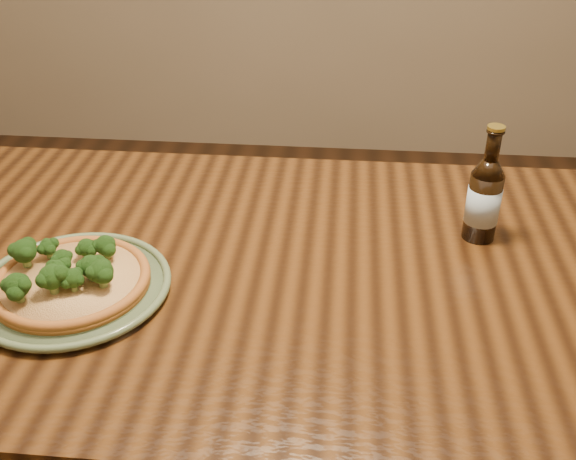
# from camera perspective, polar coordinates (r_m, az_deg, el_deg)

# --- Properties ---
(table) EXTENTS (1.60, 0.90, 0.75)m
(table) POSITION_cam_1_polar(r_m,az_deg,el_deg) (1.29, -5.12, -6.20)
(table) COLOR #46260F
(table) RESTS_ON ground
(plate) EXTENTS (0.33, 0.33, 0.02)m
(plate) POSITION_cam_1_polar(r_m,az_deg,el_deg) (1.21, -17.75, -4.62)
(plate) COLOR #5A6D4B
(plate) RESTS_ON table
(pizza) EXTENTS (0.26, 0.26, 0.07)m
(pizza) POSITION_cam_1_polar(r_m,az_deg,el_deg) (1.20, -17.98, -3.89)
(pizza) COLOR #AC6327
(pizza) RESTS_ON plate
(beer_bottle) EXTENTS (0.06, 0.06, 0.23)m
(beer_bottle) POSITION_cam_1_polar(r_m,az_deg,el_deg) (1.31, 16.26, 2.60)
(beer_bottle) COLOR black
(beer_bottle) RESTS_ON table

